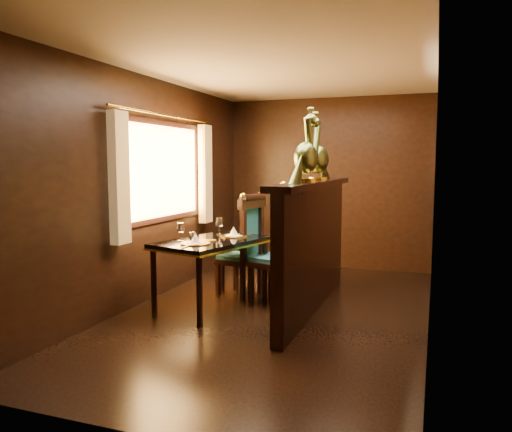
{
  "coord_description": "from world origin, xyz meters",
  "views": [
    {
      "loc": [
        1.52,
        -4.81,
        1.54
      ],
      "look_at": [
        -0.28,
        0.18,
        0.98
      ],
      "focal_mm": 35.0,
      "sensor_mm": 36.0,
      "label": 1
    }
  ],
  "objects_px": {
    "dining_table": "(212,246)",
    "peacock_left": "(306,144)",
    "peacock_right": "(319,147)",
    "chair_right": "(247,242)",
    "chair_left": "(286,242)"
  },
  "relations": [
    {
      "from": "dining_table",
      "to": "chair_left",
      "type": "bearing_deg",
      "value": 36.73
    },
    {
      "from": "chair_right",
      "to": "peacock_right",
      "type": "height_order",
      "value": "peacock_right"
    },
    {
      "from": "peacock_right",
      "to": "chair_left",
      "type": "bearing_deg",
      "value": -142.66
    },
    {
      "from": "dining_table",
      "to": "peacock_right",
      "type": "distance_m",
      "value": 1.56
    },
    {
      "from": "peacock_left",
      "to": "chair_right",
      "type": "bearing_deg",
      "value": 144.93
    },
    {
      "from": "chair_right",
      "to": "peacock_left",
      "type": "height_order",
      "value": "peacock_left"
    },
    {
      "from": "chair_right",
      "to": "peacock_right",
      "type": "xyz_separation_m",
      "value": [
        0.83,
        -0.03,
        1.08
      ]
    },
    {
      "from": "peacock_left",
      "to": "dining_table",
      "type": "bearing_deg",
      "value": 177.55
    },
    {
      "from": "chair_right",
      "to": "peacock_right",
      "type": "bearing_deg",
      "value": 12.19
    },
    {
      "from": "dining_table",
      "to": "peacock_right",
      "type": "bearing_deg",
      "value": 41.64
    },
    {
      "from": "chair_left",
      "to": "peacock_right",
      "type": "height_order",
      "value": "peacock_right"
    },
    {
      "from": "dining_table",
      "to": "peacock_left",
      "type": "relative_size",
      "value": 1.89
    },
    {
      "from": "dining_table",
      "to": "chair_right",
      "type": "bearing_deg",
      "value": 85.29
    },
    {
      "from": "dining_table",
      "to": "peacock_left",
      "type": "distance_m",
      "value": 1.48
    },
    {
      "from": "dining_table",
      "to": "chair_right",
      "type": "distance_m",
      "value": 0.58
    }
  ]
}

